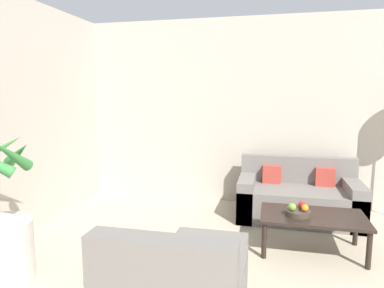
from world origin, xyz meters
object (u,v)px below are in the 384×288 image
coffee_table (313,219)px  orange_fruit (305,208)px  ottoman (209,260)px  fruit_bowl (298,213)px  apple_red (302,205)px  apple_green (292,207)px  sofa_loveseat (298,198)px

coffee_table → orange_fruit: size_ratio=14.31×
coffee_table → ottoman: (-0.93, -0.80, -0.16)m
coffee_table → fruit_bowl: (-0.15, -0.05, 0.07)m
fruit_bowl → apple_red: bearing=55.3°
apple_red → ottoman: apple_red is taller
fruit_bowl → orange_fruit: 0.09m
fruit_bowl → apple_green: bearing=-150.5°
coffee_table → orange_fruit: (-0.09, -0.07, 0.14)m
coffee_table → apple_red: 0.18m
sofa_loveseat → ottoman: bearing=-115.7°
coffee_table → ottoman: bearing=-139.3°
apple_red → orange_fruit: 0.09m
sofa_loveseat → apple_green: sofa_loveseat is taller
sofa_loveseat → coffee_table: (0.08, -0.97, 0.08)m
orange_fruit → apple_red: bearing=103.3°
orange_fruit → ottoman: 1.15m
sofa_loveseat → fruit_bowl: (-0.08, -1.02, 0.15)m
apple_red → apple_green: (-0.10, -0.10, 0.00)m
coffee_table → apple_red: (-0.11, 0.01, 0.14)m
apple_green → orange_fruit: 0.12m
coffee_table → ottoman: size_ratio=1.62×
fruit_bowl → orange_fruit: orange_fruit is taller
sofa_loveseat → apple_green: (-0.13, -1.05, 0.22)m
coffee_table → orange_fruit: orange_fruit is taller
fruit_bowl → ottoman: 1.10m
apple_green → orange_fruit: apple_green is taller
sofa_loveseat → coffee_table: size_ratio=1.46×
sofa_loveseat → apple_red: bearing=-91.9°
fruit_bowl → apple_green: (-0.06, -0.03, 0.07)m
sofa_loveseat → apple_red: sofa_loveseat is taller
fruit_bowl → ottoman: (-0.78, -0.75, -0.23)m
coffee_table → ottoman: coffee_table is taller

